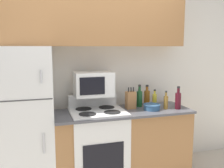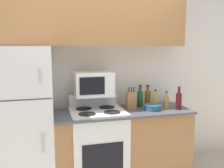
{
  "view_description": "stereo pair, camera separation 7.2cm",
  "coord_description": "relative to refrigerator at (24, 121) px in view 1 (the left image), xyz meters",
  "views": [
    {
      "loc": [
        -0.7,
        -2.66,
        1.72
      ],
      "look_at": [
        0.18,
        0.26,
        1.26
      ],
      "focal_mm": 40.0,
      "sensor_mm": 36.0,
      "label": 1
    },
    {
      "loc": [
        -0.63,
        -2.68,
        1.72
      ],
      "look_at": [
        0.18,
        0.26,
        1.26
      ],
      "focal_mm": 40.0,
      "sensor_mm": 36.0,
      "label": 2
    }
  ],
  "objects": [
    {
      "name": "wall_back",
      "position": [
        0.88,
        0.36,
        0.41
      ],
      "size": [
        8.0,
        0.05,
        2.55
      ],
      "color": "silver",
      "rests_on": "ground_plane"
    },
    {
      "name": "lower_cabinets",
      "position": [
        1.2,
        -0.04,
        -0.41
      ],
      "size": [
        1.75,
        0.62,
        0.91
      ],
      "color": "#9E6B3D",
      "rests_on": "ground_plane"
    },
    {
      "name": "refrigerator",
      "position": [
        0.0,
        0.0,
        0.0
      ],
      "size": [
        0.65,
        0.68,
        1.72
      ],
      "color": "silver",
      "rests_on": "ground_plane"
    },
    {
      "name": "upper_cabinets",
      "position": [
        0.88,
        0.17,
        1.21
      ],
      "size": [
        2.41,
        0.34,
        0.7
      ],
      "color": "#9E6B3D",
      "rests_on": "refrigerator"
    },
    {
      "name": "stove",
      "position": [
        0.87,
        -0.05,
        -0.38
      ],
      "size": [
        0.68,
        0.6,
        1.09
      ],
      "color": "silver",
      "rests_on": "ground_plane"
    },
    {
      "name": "microwave",
      "position": [
        0.85,
        0.08,
        0.39
      ],
      "size": [
        0.48,
        0.31,
        0.31
      ],
      "color": "silver",
      "rests_on": "stove"
    },
    {
      "name": "knife_block",
      "position": [
        1.33,
        0.01,
        0.16
      ],
      "size": [
        0.12,
        0.1,
        0.29
      ],
      "color": "#9E6B3D",
      "rests_on": "lower_cabinets"
    },
    {
      "name": "bowl",
      "position": [
        1.57,
        -0.13,
        0.09
      ],
      "size": [
        0.22,
        0.22,
        0.07
      ],
      "color": "#335B84",
      "rests_on": "lower_cabinets"
    },
    {
      "name": "bottle_wine_green",
      "position": [
        1.49,
        0.08,
        0.17
      ],
      "size": [
        0.08,
        0.08,
        0.3
      ],
      "color": "#194C23",
      "rests_on": "lower_cabinets"
    },
    {
      "name": "bottle_wine_red",
      "position": [
        1.92,
        -0.19,
        0.17
      ],
      "size": [
        0.08,
        0.08,
        0.3
      ],
      "color": "#470F19",
      "rests_on": "lower_cabinets"
    },
    {
      "name": "bottle_vinegar",
      "position": [
        1.76,
        -0.15,
        0.14
      ],
      "size": [
        0.06,
        0.06,
        0.24
      ],
      "color": "olive",
      "rests_on": "lower_cabinets"
    },
    {
      "name": "bottle_whiskey",
      "position": [
        1.63,
        0.15,
        0.16
      ],
      "size": [
        0.08,
        0.08,
        0.28
      ],
      "color": "brown",
      "rests_on": "lower_cabinets"
    },
    {
      "name": "bottle_soy_sauce",
      "position": [
        1.95,
        -0.11,
        0.12
      ],
      "size": [
        0.05,
        0.05,
        0.18
      ],
      "color": "black",
      "rests_on": "lower_cabinets"
    },
    {
      "name": "bottle_cooking_spray",
      "position": [
        1.72,
        0.1,
        0.13
      ],
      "size": [
        0.06,
        0.06,
        0.22
      ],
      "color": "gold",
      "rests_on": "lower_cabinets"
    }
  ]
}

